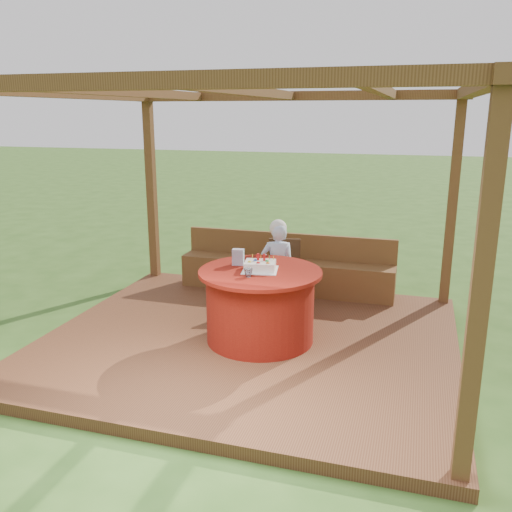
{
  "coord_description": "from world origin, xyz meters",
  "views": [
    {
      "loc": [
        1.71,
        -5.4,
        2.57
      ],
      "look_at": [
        0.0,
        0.25,
        1.0
      ],
      "focal_mm": 38.0,
      "sensor_mm": 36.0,
      "label": 1
    }
  ],
  "objects": [
    {
      "name": "ground",
      "position": [
        0.0,
        0.0,
        0.0
      ],
      "size": [
        60.0,
        60.0,
        0.0
      ],
      "primitive_type": "plane",
      "color": "#2F551C",
      "rests_on": "ground"
    },
    {
      "name": "deck",
      "position": [
        0.0,
        0.0,
        0.06
      ],
      "size": [
        4.5,
        4.0,
        0.12
      ],
      "primitive_type": "cube",
      "color": "brown",
      "rests_on": "ground"
    },
    {
      "name": "pergola",
      "position": [
        0.0,
        0.0,
        2.41
      ],
      "size": [
        4.5,
        4.0,
        2.72
      ],
      "color": "brown",
      "rests_on": "deck"
    },
    {
      "name": "bench",
      "position": [
        0.0,
        1.72,
        0.38
      ],
      "size": [
        3.0,
        0.42,
        0.8
      ],
      "color": "brown",
      "rests_on": "deck"
    },
    {
      "name": "table",
      "position": [
        0.13,
        -0.04,
        0.53
      ],
      "size": [
        1.34,
        1.34,
        0.8
      ],
      "color": "maroon",
      "rests_on": "deck"
    },
    {
      "name": "chair",
      "position": [
        0.11,
        1.16,
        0.59
      ],
      "size": [
        0.48,
        0.48,
        0.86
      ],
      "color": "#3B2512",
      "rests_on": "deck"
    },
    {
      "name": "elderly_woman",
      "position": [
        0.1,
        0.83,
        0.73
      ],
      "size": [
        0.47,
        0.37,
        1.2
      ],
      "color": "#ABCFFE",
      "rests_on": "deck"
    },
    {
      "name": "birthday_cake",
      "position": [
        0.13,
        -0.03,
        0.97
      ],
      "size": [
        0.43,
        0.43,
        0.17
      ],
      "color": "white",
      "rests_on": "table"
    },
    {
      "name": "gift_bag",
      "position": [
        -0.16,
        0.1,
        1.01
      ],
      "size": [
        0.14,
        0.1,
        0.18
      ],
      "primitive_type": "cube",
      "rotation": [
        0.0,
        0.0,
        0.14
      ],
      "color": "#CC84B7",
      "rests_on": "table"
    },
    {
      "name": "drinking_glass",
      "position": [
        0.08,
        -0.3,
        0.97
      ],
      "size": [
        0.1,
        0.1,
        0.09
      ],
      "primitive_type": "imported",
      "rotation": [
        0.0,
        0.0,
        0.03
      ],
      "color": "white",
      "rests_on": "table"
    }
  ]
}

